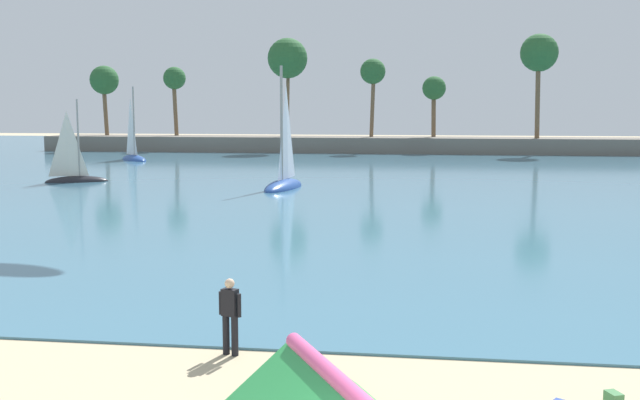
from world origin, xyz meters
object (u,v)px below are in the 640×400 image
Objects in this scene: sailboat_near_shore at (75,174)px; sailboat_far_left at (284,176)px; person_at_waterline at (230,314)px; sailboat_mid_bay at (134,153)px; folded_kite at (332,394)px.

sailboat_far_left is at bearing -6.82° from sailboat_near_shore.
person_at_waterline is 0.22× the size of sailboat_mid_bay.
sailboat_far_left is at bearing 98.66° from person_at_waterline.
person_at_waterline is at bearing -66.25° from sailboat_mid_bay.
sailboat_mid_bay is (-4.10, 20.83, 0.13)m from sailboat_near_shore.
sailboat_far_left reaches higher than person_at_waterline.
person_at_waterline is 0.27× the size of sailboat_near_shore.
folded_kite is 43.90m from sailboat_near_shore.
person_at_waterline is (-2.66, 3.87, 0.10)m from folded_kite.
folded_kite is 0.62× the size of sailboat_mid_bay.
sailboat_far_left reaches higher than sailboat_mid_bay.
sailboat_near_shore is (-22.59, 37.64, -0.18)m from folded_kite.
person_at_waterline is 39.22m from sailboat_near_shore.
folded_kite is 36.62m from sailboat_far_left.
sailboat_near_shore reaches higher than folded_kite.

